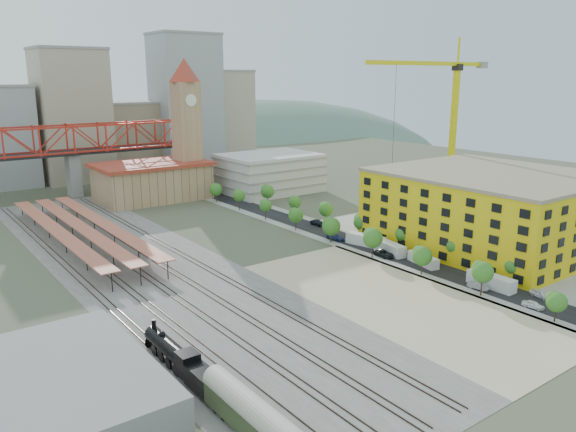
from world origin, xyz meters
TOP-DOWN VIEW (x-y plane):
  - ground at (0.00, 0.00)m, footprint 400.00×400.00m
  - ballast_strip at (-36.00, 17.50)m, footprint 36.00×165.00m
  - dirt_lot at (-4.00, -31.50)m, footprint 28.00×67.00m
  - street_asphalt at (16.00, 15.00)m, footprint 12.00×170.00m
  - sidewalk_west at (10.50, 15.00)m, footprint 3.00×170.00m
  - sidewalk_east at (21.50, 15.00)m, footprint 3.00×170.00m
  - construction_pad at (45.00, -20.00)m, footprint 50.00×90.00m
  - rail_tracks at (-37.80, 17.50)m, footprint 26.56×160.00m
  - platform_canopies at (-41.00, 45.00)m, footprint 16.00×80.00m
  - station_hall at (-5.00, 82.00)m, footprint 38.00×24.00m
  - clock_tower at (8.00, 79.99)m, footprint 12.00×12.00m
  - parking_garage at (36.00, 70.00)m, footprint 34.00×26.00m
  - truss_bridge at (-25.00, 105.00)m, footprint 94.00×9.60m
  - construction_building at (42.00, -20.00)m, footprint 44.60×50.60m
  - warehouse at (-66.00, -30.00)m, footprint 22.00×32.00m
  - street_trees at (16.00, 5.00)m, footprint 15.40×124.40m
  - skyline at (7.47, 142.31)m, footprint 133.00×46.00m
  - distant_hills at (45.28, 260.00)m, footprint 647.00×264.00m
  - locomotive at (-50.00, -30.97)m, footprint 2.80×21.61m
  - coach at (-50.00, -50.72)m, footprint 3.10×18.01m
  - tower_crane at (59.84, 9.39)m, footprint 49.91×3.12m
  - site_trailer_a at (16.00, -38.50)m, footprint 2.71×10.12m
  - site_trailer_b at (16.00, -20.80)m, footprint 4.15×9.09m
  - site_trailer_c at (16.00, -10.11)m, footprint 4.09×10.47m
  - site_trailer_d at (16.00, -2.06)m, footprint 5.22×10.61m
  - car_0 at (13.00, -49.50)m, footprint 2.17×4.19m
  - car_1 at (13.00, -37.65)m, footprint 2.15×4.44m
  - car_2 at (13.00, -11.35)m, footprint 2.97×5.68m
  - car_3 at (13.00, 6.14)m, footprint 3.00×5.61m
  - car_4 at (19.00, -47.52)m, footprint 2.32×4.56m
  - car_5 at (19.00, -19.81)m, footprint 1.95×4.23m
  - car_6 at (19.00, 20.29)m, footprint 2.62×5.54m
  - car_7 at (19.00, 20.01)m, footprint 1.98×4.72m

SIDE VIEW (x-z plane):
  - distant_hills at x=45.28m, z-range -193.04..33.96m
  - ground at x=0.00m, z-range 0.00..0.00m
  - street_trees at x=16.00m, z-range -4.00..4.00m
  - sidewalk_west at x=10.50m, z-range 0.00..0.04m
  - sidewalk_east at x=21.50m, z-range 0.00..0.04m
  - ballast_strip at x=-36.00m, z-range 0.00..0.06m
  - dirt_lot at x=-4.00m, z-range 0.00..0.06m
  - street_asphalt at x=16.00m, z-range 0.00..0.06m
  - construction_pad at x=45.00m, z-range 0.00..0.06m
  - rail_tracks at x=-37.80m, z-range 0.06..0.24m
  - car_5 at x=19.00m, z-range 0.00..1.34m
  - car_7 at x=19.00m, z-range 0.00..1.36m
  - car_0 at x=13.00m, z-range 0.00..1.36m
  - car_1 at x=13.00m, z-range 0.00..1.40m
  - car_4 at x=19.00m, z-range 0.00..1.49m
  - car_2 at x=13.00m, z-range 0.00..1.53m
  - car_6 at x=19.00m, z-range 0.00..1.53m
  - car_3 at x=13.00m, z-range 0.00..1.55m
  - site_trailer_b at x=16.00m, z-range 0.00..2.41m
  - site_trailer_a at x=16.00m, z-range 0.00..2.77m
  - site_trailer_c at x=16.00m, z-range 0.00..2.79m
  - site_trailer_d at x=16.00m, z-range 0.00..2.81m
  - locomotive at x=-50.00m, z-range -0.69..4.72m
  - warehouse at x=-66.00m, z-range 0.00..5.00m
  - coach at x=-50.00m, z-range 0.18..5.83m
  - platform_canopies at x=-41.00m, z-range 1.93..6.06m
  - station_hall at x=-5.00m, z-range 0.12..13.22m
  - parking_garage at x=36.00m, z-range 0.00..14.00m
  - construction_building at x=42.00m, z-range 0.01..18.81m
  - truss_bridge at x=-25.00m, z-range 6.06..31.66m
  - skyline at x=7.47m, z-range -7.19..52.81m
  - clock_tower at x=8.00m, z-range 2.70..54.70m
  - tower_crane at x=59.84m, z-range 6.24..59.51m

